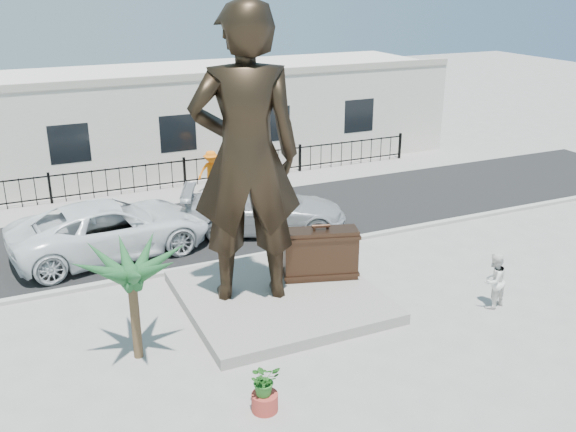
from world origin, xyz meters
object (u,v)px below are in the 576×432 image
object	(u,v)px
statue	(246,157)
suitcase	(320,254)
tourist	(494,281)
car_white	(111,228)

from	to	relation	value
statue	suitcase	size ratio (longest dim) A/B	3.70
tourist	car_white	distance (m)	11.88
tourist	statue	bearing A→B (deg)	-41.04
suitcase	car_white	world-z (taller)	suitcase
tourist	car_white	world-z (taller)	car_white
tourist	car_white	bearing A→B (deg)	-56.93
tourist	car_white	xyz separation A→B (m)	(-8.82, 7.95, 0.10)
suitcase	car_white	size ratio (longest dim) A/B	0.33
statue	car_white	world-z (taller)	statue
statue	car_white	distance (m)	6.64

